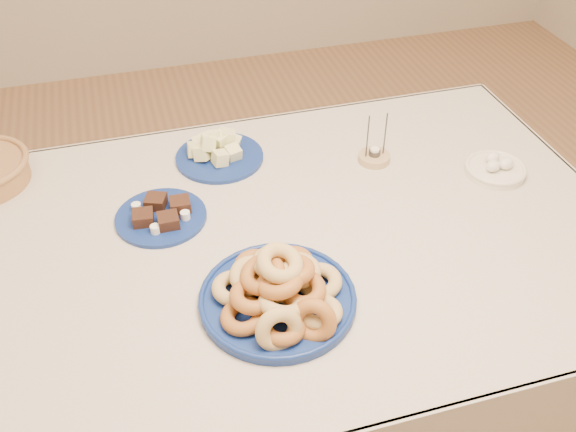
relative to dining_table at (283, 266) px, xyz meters
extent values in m
plane|color=#986B48|center=(0.00, 0.00, -0.64)|extent=(5.00, 5.00, 0.00)
cylinder|color=brown|center=(-0.70, 0.40, -0.28)|extent=(0.06, 0.06, 0.72)
cylinder|color=brown|center=(0.70, 0.40, -0.28)|extent=(0.06, 0.06, 0.72)
cube|color=beige|center=(0.00, 0.00, 0.10)|extent=(1.70, 1.10, 0.02)
cube|color=beige|center=(0.00, 0.55, -0.03)|extent=(1.70, 0.01, 0.28)
cube|color=beige|center=(0.85, 0.00, -0.03)|extent=(0.01, 1.10, 0.28)
cylinder|color=navy|center=(-0.07, -0.21, 0.11)|extent=(0.37, 0.37, 0.02)
torus|color=navy|center=(-0.07, -0.21, 0.12)|extent=(0.38, 0.38, 0.01)
torus|color=tan|center=(0.03, -0.21, 0.14)|extent=(0.13, 0.13, 0.04)
torus|color=brown|center=(-0.02, -0.13, 0.14)|extent=(0.13, 0.13, 0.04)
torus|color=brown|center=(-0.10, -0.12, 0.14)|extent=(0.14, 0.14, 0.04)
torus|color=tan|center=(-0.16, -0.17, 0.14)|extent=(0.13, 0.13, 0.04)
torus|color=brown|center=(-0.15, -0.26, 0.14)|extent=(0.11, 0.11, 0.04)
torus|color=brown|center=(-0.09, -0.31, 0.14)|extent=(0.14, 0.14, 0.03)
torus|color=tan|center=(0.00, -0.29, 0.14)|extent=(0.12, 0.12, 0.04)
torus|color=tan|center=(-0.02, -0.19, 0.17)|extent=(0.14, 0.14, 0.04)
torus|color=brown|center=(-0.06, -0.15, 0.17)|extent=(0.13, 0.12, 0.05)
torus|color=tan|center=(-0.12, -0.18, 0.17)|extent=(0.11, 0.11, 0.05)
torus|color=brown|center=(-0.13, -0.24, 0.17)|extent=(0.11, 0.11, 0.04)
torus|color=tan|center=(-0.08, -0.27, 0.17)|extent=(0.14, 0.14, 0.06)
torus|color=brown|center=(-0.02, -0.25, 0.17)|extent=(0.11, 0.12, 0.05)
torus|color=brown|center=(-0.04, -0.21, 0.20)|extent=(0.13, 0.13, 0.05)
torus|color=tan|center=(-0.07, -0.18, 0.20)|extent=(0.13, 0.13, 0.03)
torus|color=brown|center=(-0.10, -0.21, 0.20)|extent=(0.13, 0.13, 0.06)
torus|color=brown|center=(-0.07, -0.24, 0.20)|extent=(0.14, 0.14, 0.05)
torus|color=tan|center=(-0.06, -0.21, 0.23)|extent=(0.14, 0.14, 0.06)
torus|color=tan|center=(-0.10, -0.32, 0.15)|extent=(0.10, 0.07, 0.10)
torus|color=brown|center=(-0.03, -0.32, 0.15)|extent=(0.12, 0.11, 0.10)
cylinder|color=navy|center=(-0.08, 0.36, 0.11)|extent=(0.32, 0.32, 0.01)
cube|color=#E2E390|center=(-0.08, 0.37, 0.17)|extent=(0.05, 0.06, 0.05)
cube|color=#E2E390|center=(-0.09, 0.38, 0.17)|extent=(0.04, 0.05, 0.05)
cube|color=#E2E390|center=(-0.13, 0.36, 0.14)|extent=(0.05, 0.06, 0.05)
cube|color=#E2E390|center=(-0.15, 0.38, 0.14)|extent=(0.04, 0.05, 0.05)
cube|color=#E2E390|center=(-0.13, 0.40, 0.14)|extent=(0.05, 0.04, 0.05)
cube|color=#E2E390|center=(-0.04, 0.39, 0.14)|extent=(0.06, 0.06, 0.05)
cube|color=#E2E390|center=(-0.11, 0.42, 0.14)|extent=(0.05, 0.06, 0.05)
cube|color=#E2E390|center=(-0.11, 0.36, 0.17)|extent=(0.05, 0.05, 0.05)
cube|color=#E2E390|center=(-0.06, 0.38, 0.17)|extent=(0.06, 0.06, 0.04)
cube|color=#E2E390|center=(-0.05, 0.38, 0.17)|extent=(0.05, 0.04, 0.05)
cube|color=#E2E390|center=(-0.09, 0.38, 0.17)|extent=(0.05, 0.05, 0.05)
cube|color=#E2E390|center=(-0.09, 0.32, 0.14)|extent=(0.05, 0.05, 0.04)
cube|color=#E2E390|center=(-0.10, 0.37, 0.17)|extent=(0.05, 0.05, 0.05)
cube|color=#E2E390|center=(-0.05, 0.34, 0.14)|extent=(0.05, 0.05, 0.05)
cylinder|color=navy|center=(-0.28, 0.14, 0.11)|extent=(0.29, 0.29, 0.01)
cube|color=black|center=(-0.32, 0.13, 0.13)|extent=(0.05, 0.05, 0.03)
cube|color=black|center=(-0.26, 0.10, 0.13)|extent=(0.05, 0.05, 0.03)
cube|color=black|center=(-0.28, 0.18, 0.13)|extent=(0.07, 0.07, 0.03)
cube|color=black|center=(-0.22, 0.16, 0.13)|extent=(0.05, 0.05, 0.03)
cylinder|color=white|center=(-0.33, 0.18, 0.13)|extent=(0.03, 0.03, 0.02)
cylinder|color=white|center=(-0.30, 0.08, 0.13)|extent=(0.03, 0.03, 0.02)
cylinder|color=white|center=(-0.22, 0.11, 0.13)|extent=(0.03, 0.03, 0.02)
cylinder|color=tan|center=(0.33, 0.23, 0.12)|extent=(0.09, 0.09, 0.02)
cylinder|color=#404045|center=(0.33, 0.23, 0.13)|extent=(0.03, 0.03, 0.01)
cylinder|color=white|center=(0.33, 0.23, 0.14)|extent=(0.03, 0.03, 0.01)
cylinder|color=#404045|center=(0.31, 0.23, 0.19)|extent=(0.00, 0.00, 0.13)
cylinder|color=#404045|center=(0.36, 0.23, 0.19)|extent=(0.00, 0.00, 0.13)
cylinder|color=silver|center=(0.63, 0.08, 0.12)|extent=(0.19, 0.19, 0.02)
torus|color=silver|center=(0.63, 0.08, 0.13)|extent=(0.20, 0.20, 0.01)
ellipsoid|color=white|center=(0.61, 0.07, 0.14)|extent=(0.05, 0.04, 0.03)
ellipsoid|color=white|center=(0.65, 0.07, 0.14)|extent=(0.05, 0.04, 0.03)
ellipsoid|color=white|center=(0.63, 0.11, 0.14)|extent=(0.05, 0.04, 0.03)
camera|label=1|loc=(-0.31, -1.13, 1.14)|focal=40.00mm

